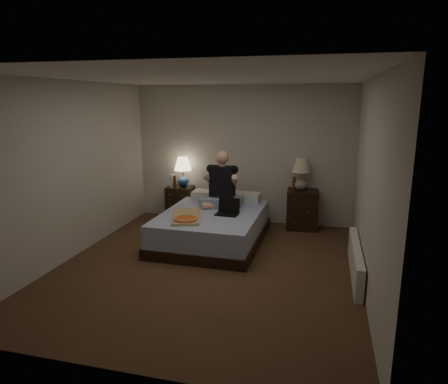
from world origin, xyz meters
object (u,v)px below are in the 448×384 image
(beer_bottle_right, at_px, (294,183))
(pizza_box, at_px, (186,219))
(lamp_left, at_px, (183,172))
(laptop, at_px, (227,207))
(soda_can, at_px, (188,185))
(beer_bottle_left, at_px, (175,182))
(nightstand_left, at_px, (181,203))
(lamp_right, at_px, (301,174))
(person, at_px, (222,179))
(water_bottle, at_px, (171,181))
(nightstand_right, at_px, (302,209))
(bed, at_px, (212,227))
(radiator, at_px, (356,260))

(beer_bottle_right, relative_size, pizza_box, 0.30)
(lamp_left, height_order, laptop, lamp_left)
(soda_can, bearing_deg, beer_bottle_left, -164.96)
(nightstand_left, relative_size, beer_bottle_left, 2.74)
(lamp_right, xyz_separation_m, laptop, (-1.03, -1.17, -0.35))
(person, bearing_deg, lamp_left, 143.35)
(nightstand_left, xyz_separation_m, lamp_left, (0.06, 0.00, 0.60))
(water_bottle, xyz_separation_m, beer_bottle_right, (2.25, 0.09, 0.05))
(nightstand_left, bearing_deg, water_bottle, -143.44)
(water_bottle, bearing_deg, person, -28.39)
(beer_bottle_left, bearing_deg, soda_can, 15.04)
(water_bottle, distance_m, beer_bottle_right, 2.25)
(beer_bottle_left, height_order, beer_bottle_right, beer_bottle_right)
(lamp_left, relative_size, beer_bottle_right, 2.43)
(beer_bottle_right, xyz_separation_m, laptop, (-0.92, -1.15, -0.19))
(nightstand_left, bearing_deg, nightstand_right, -3.11)
(water_bottle, bearing_deg, lamp_right, 2.67)
(laptop, bearing_deg, pizza_box, -130.57)
(lamp_left, relative_size, pizza_box, 0.74)
(beer_bottle_left, xyz_separation_m, pizza_box, (0.76, -1.55, -0.21))
(bed, distance_m, beer_bottle_right, 1.68)
(bed, height_order, nightstand_right, nightstand_right)
(lamp_right, relative_size, water_bottle, 2.24)
(nightstand_right, xyz_separation_m, laptop, (-1.08, -1.17, 0.27))
(radiator, bearing_deg, bed, 160.82)
(lamp_left, distance_m, water_bottle, 0.27)
(nightstand_left, distance_m, nightstand_right, 2.28)
(bed, distance_m, radiator, 2.27)
(soda_can, distance_m, beer_bottle_left, 0.25)
(water_bottle, xyz_separation_m, pizza_box, (0.84, -1.58, -0.22))
(lamp_right, relative_size, pizza_box, 0.74)
(nightstand_left, xyz_separation_m, beer_bottle_right, (2.12, -0.02, 0.49))
(beer_bottle_left, bearing_deg, laptop, -39.47)
(soda_can, bearing_deg, person, -38.25)
(person, bearing_deg, pizza_box, -105.36)
(bed, xyz_separation_m, nightstand_left, (-0.93, 1.07, 0.07))
(soda_can, distance_m, person, 1.07)
(lamp_right, relative_size, radiator, 0.35)
(lamp_right, height_order, pizza_box, lamp_right)
(water_bottle, relative_size, soda_can, 2.50)
(lamp_left, bearing_deg, lamp_right, 0.00)
(nightstand_right, xyz_separation_m, beer_bottle_right, (-0.16, -0.02, 0.46))
(bed, relative_size, lamp_left, 3.55)
(water_bottle, xyz_separation_m, person, (1.13, -0.61, 0.21))
(person, bearing_deg, water_bottle, 152.58)
(nightstand_left, height_order, nightstand_right, nightstand_right)
(beer_bottle_right, bearing_deg, lamp_right, 10.14)
(laptop, relative_size, radiator, 0.21)
(lamp_left, height_order, soda_can, lamp_left)
(bed, relative_size, soda_can, 19.89)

